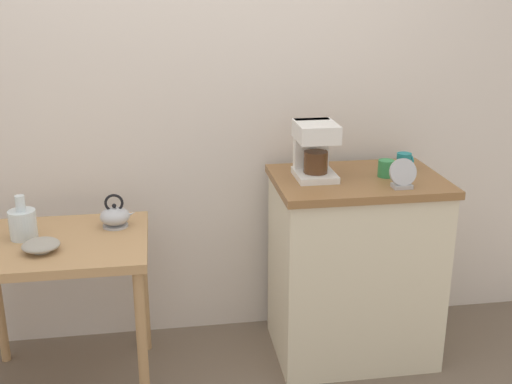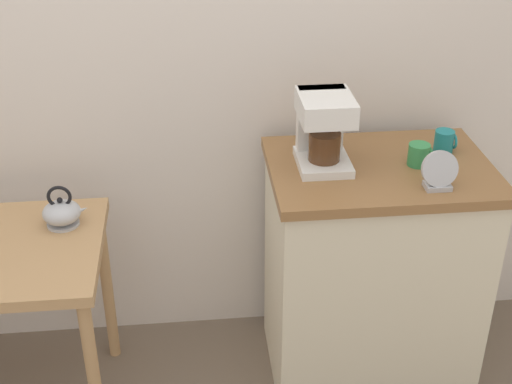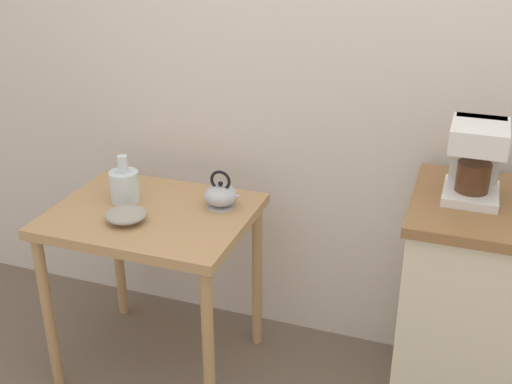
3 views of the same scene
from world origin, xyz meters
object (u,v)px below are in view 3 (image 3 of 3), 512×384
object	(u,v)px
teakettle	(221,195)
glass_carafe_vase	(125,185)
bowl_stoneware	(126,215)
coffee_maker	(476,156)

from	to	relation	value
teakettle	glass_carafe_vase	size ratio (longest dim) A/B	0.84
teakettle	bowl_stoneware	bearing A→B (deg)	-140.56
glass_carafe_vase	coffee_maker	bearing A→B (deg)	4.07
bowl_stoneware	coffee_maker	size ratio (longest dim) A/B	0.59
bowl_stoneware	glass_carafe_vase	bearing A→B (deg)	120.90
teakettle	coffee_maker	xyz separation A→B (m)	(0.91, 0.02, 0.28)
bowl_stoneware	glass_carafe_vase	xyz separation A→B (m)	(-0.10, 0.16, 0.04)
bowl_stoneware	teakettle	xyz separation A→B (m)	(0.29, 0.24, 0.02)
bowl_stoneware	glass_carafe_vase	size ratio (longest dim) A/B	0.79
bowl_stoneware	glass_carafe_vase	world-z (taller)	glass_carafe_vase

